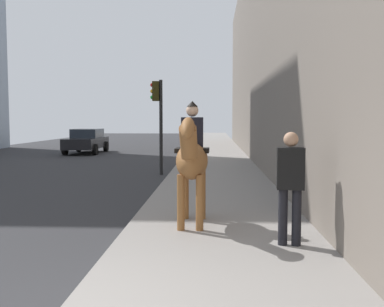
{
  "coord_description": "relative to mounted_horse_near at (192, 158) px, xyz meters",
  "views": [
    {
      "loc": [
        -3.95,
        -1.53,
        2.0
      ],
      "look_at": [
        4.0,
        -1.16,
        1.4
      ],
      "focal_mm": 42.15,
      "sensor_mm": 36.0,
      "label": 1
    }
  ],
  "objects": [
    {
      "name": "mounted_horse_near",
      "position": [
        0.0,
        0.0,
        0.0
      ],
      "size": [
        2.15,
        0.61,
        2.21
      ],
      "rotation": [
        0.0,
        0.0,
        3.12
      ],
      "color": "brown",
      "rests_on": "sidewalk_slab"
    },
    {
      "name": "pedestrian_greeting",
      "position": [
        -1.2,
        -1.52,
        -0.22
      ],
      "size": [
        0.3,
        0.42,
        1.7
      ],
      "rotation": [
        0.0,
        0.0,
        -0.1
      ],
      "color": "black",
      "rests_on": "sidewalk_slab"
    },
    {
      "name": "traffic_light_near_curb",
      "position": [
        8.21,
        1.59,
        0.98
      ],
      "size": [
        0.2,
        0.44,
        3.41
      ],
      "color": "black",
      "rests_on": "ground"
    },
    {
      "name": "car_mid_lane",
      "position": [
        18.41,
        7.11,
        -0.57
      ],
      "size": [
        4.42,
        1.97,
        1.44
      ],
      "rotation": [
        0.0,
        0.0,
        3.15
      ],
      "color": "black",
      "rests_on": "ground"
    }
  ]
}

